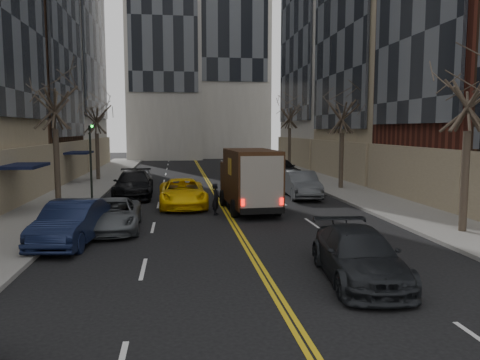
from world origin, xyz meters
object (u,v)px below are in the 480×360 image
object	(u,v)px
observer_sedan	(359,255)
taxi	(183,193)
pedestrian	(216,199)
ups_truck	(249,180)

from	to	relation	value
observer_sedan	taxi	xyz separation A→B (m)	(-4.68, 13.15, 0.04)
observer_sedan	pedestrian	xyz separation A→B (m)	(-3.09, 10.49, 0.07)
taxi	ups_truck	bearing A→B (deg)	-30.66
ups_truck	taxi	size ratio (longest dim) A/B	1.10
ups_truck	taxi	distance (m)	3.94
observer_sedan	ups_truck	bearing A→B (deg)	102.42
taxi	pedestrian	world-z (taller)	pedestrian
observer_sedan	taxi	world-z (taller)	taxi
pedestrian	ups_truck	bearing A→B (deg)	-50.70
ups_truck	pedestrian	world-z (taller)	ups_truck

